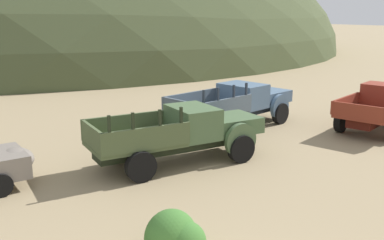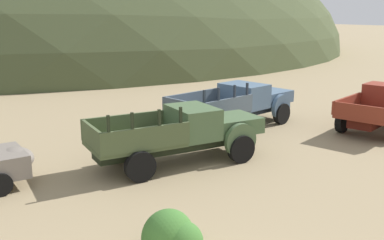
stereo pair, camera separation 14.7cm
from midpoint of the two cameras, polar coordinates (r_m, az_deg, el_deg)
The scene contains 5 objects.
hill_far_left at distance 69.50m, azimuth -17.53°, elevation 8.87°, with size 83.08×79.65×34.93m, color #424C2D.
truck_weathered_green at distance 15.24m, azimuth -0.02°, elevation -1.63°, with size 6.14×2.59×2.16m.
truck_chalk_blue at distance 20.16m, azimuth 6.60°, elevation 2.08°, with size 6.80×3.36×2.16m.
bush_front_left at distance 9.82m, azimuth -2.03°, elevation -14.95°, with size 1.23×1.24×1.22m.
bush_front_right at distance 23.29m, azimuth 6.01°, elevation 1.54°, with size 0.84×0.81×0.60m.
Camera 2 is at (-3.44, -4.80, 5.01)m, focal length 41.83 mm.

